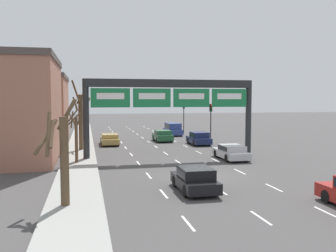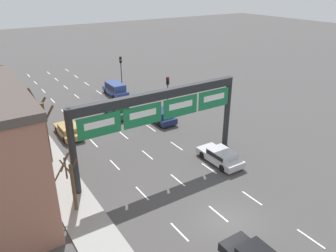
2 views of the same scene
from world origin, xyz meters
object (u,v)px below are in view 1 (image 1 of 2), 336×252
(car_green, at_px, (163,135))
(car_gold, at_px, (110,139))
(sign_gantry, at_px, (171,97))
(traffic_light_mid_block, at_px, (211,115))
(car_black, at_px, (195,178))
(car_silver, at_px, (231,151))
(car_navy, at_px, (199,138))
(tree_bare_closest, at_px, (61,153))
(tree_bare_second, at_px, (75,134))
(traffic_light_near_gantry, at_px, (184,111))
(tree_bare_third, at_px, (80,117))
(suv_blue, at_px, (173,128))

(car_green, height_order, car_gold, car_green)
(sign_gantry, height_order, traffic_light_mid_block, sign_gantry)
(car_green, distance_m, car_black, 25.18)
(car_silver, bearing_deg, car_green, 101.33)
(car_silver, relative_size, car_navy, 1.08)
(sign_gantry, distance_m, tree_bare_closest, 16.74)
(car_gold, xyz_separation_m, tree_bare_second, (-3.44, -12.18, 1.75))
(car_silver, bearing_deg, car_navy, 88.00)
(tree_bare_second, bearing_deg, tree_bare_closest, -91.52)
(traffic_light_near_gantry, distance_m, tree_bare_second, 28.96)
(sign_gantry, distance_m, car_silver, 7.07)
(tree_bare_second, bearing_deg, tree_bare_third, 87.70)
(car_navy, relative_size, tree_bare_third, 0.60)
(traffic_light_mid_block, height_order, tree_bare_third, tree_bare_third)
(sign_gantry, bearing_deg, car_gold, 114.83)
(car_gold, height_order, traffic_light_mid_block, traffic_light_mid_block)
(traffic_light_near_gantry, bearing_deg, sign_gantry, -107.51)
(suv_blue, bearing_deg, traffic_light_near_gantry, 50.33)
(car_black, bearing_deg, tree_bare_second, 122.62)
(tree_bare_closest, bearing_deg, car_gold, 81.25)
(traffic_light_mid_block, relative_size, tree_bare_third, 0.67)
(car_green, relative_size, tree_bare_closest, 0.80)
(car_silver, bearing_deg, tree_bare_closest, -138.48)
(traffic_light_near_gantry, distance_m, tree_bare_third, 22.60)
(car_green, xyz_separation_m, car_silver, (2.98, -14.88, -0.05))
(sign_gantry, bearing_deg, traffic_light_mid_block, 54.31)
(traffic_light_mid_block, relative_size, tree_bare_closest, 0.91)
(suv_blue, height_order, car_green, suv_blue)
(tree_bare_second, bearing_deg, car_green, 55.04)
(tree_bare_closest, distance_m, tree_bare_third, 20.05)
(traffic_light_near_gantry, bearing_deg, car_navy, -97.96)
(suv_blue, relative_size, tree_bare_third, 0.70)
(sign_gantry, height_order, car_gold, sign_gantry)
(tree_bare_second, distance_m, tree_bare_third, 7.75)
(sign_gantry, height_order, car_green, sign_gantry)
(traffic_light_mid_block, distance_m, tree_bare_third, 15.55)
(tree_bare_third, bearing_deg, tree_bare_closest, -91.82)
(traffic_light_mid_block, xyz_separation_m, tree_bare_second, (-15.34, -11.67, -0.87))
(traffic_light_mid_block, distance_m, tree_bare_closest, 28.67)
(sign_gantry, bearing_deg, car_black, -96.73)
(suv_blue, height_order, traffic_light_near_gantry, traffic_light_near_gantry)
(tree_bare_closest, bearing_deg, traffic_light_near_gantry, 66.86)
(car_navy, height_order, traffic_light_mid_block, traffic_light_mid_block)
(car_green, height_order, tree_bare_closest, tree_bare_closest)
(car_gold, bearing_deg, car_green, 18.37)
(car_silver, bearing_deg, traffic_light_near_gantry, 84.56)
(car_black, bearing_deg, car_gold, 98.34)
(car_navy, xyz_separation_m, car_black, (-6.62, -20.71, -0.04))
(car_gold, xyz_separation_m, tree_bare_closest, (-3.77, -24.51, 1.98))
(car_green, bearing_deg, tree_bare_third, -145.55)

